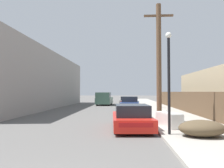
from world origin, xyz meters
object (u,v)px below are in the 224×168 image
Objects in this scene: discarded_fridge at (169,120)px; car_parked_far at (127,101)px; parked_sports_car_red at (131,118)px; pedestrian at (159,100)px; car_parked_mid at (130,104)px; pickup_truck at (104,99)px; street_lamp at (169,74)px; brush_pile at (202,128)px; utility_pole at (159,61)px.

discarded_fridge is 20.11m from car_parked_far.
pedestrian is (3.55, 13.82, 0.45)m from parked_sports_car_red.
car_parked_mid is at bearing -84.07° from car_parked_far.
car_parked_far is 7.31m from pedestrian.
pickup_truck is at bearing 95.82° from parked_sports_car_red.
street_lamp is 2.49× the size of pedestrian.
parked_sports_car_red is 3.22m from street_lamp.
pedestrian reaches higher than car_parked_mid.
discarded_fridge is 13.76m from pedestrian.
brush_pile is at bearing -78.76° from car_parked_far.
car_parked_far is at bearing 86.52° from parked_sports_car_red.
discarded_fridge is 3.02m from street_lamp.
utility_pole is at bearing 87.30° from street_lamp.
utility_pole is at bearing 103.49° from brush_pile.
utility_pole reaches higher than parked_sports_car_red.
car_parked_far reaches higher than discarded_fridge.
parked_sports_car_red is 20.52m from pickup_truck.
car_parked_mid is 8.77m from pickup_truck.
discarded_fridge is at bearing 109.10° from brush_pile.
parked_sports_car_red is 2.40× the size of brush_pile.
pickup_truck reaches higher than discarded_fridge.
car_parked_far is at bearing -179.71° from pickup_truck.
brush_pile is at bearing -42.59° from parked_sports_car_red.
parked_sports_car_red is 2.53× the size of pedestrian.
utility_pole is (5.09, -18.18, 2.93)m from pickup_truck.
street_lamp is at bearing 104.03° from pickup_truck.
pedestrian is at bearing 67.91° from discarded_fridge.
brush_pile is (1.04, -4.34, -3.40)m from utility_pole.
car_parked_far is 3.33m from pickup_truck.
car_parked_far is (-0.02, 20.17, 0.01)m from parked_sports_car_red.
utility_pole reaches higher than pickup_truck.
utility_pole is 5.61m from brush_pile.
utility_pole is at bearing -80.31° from car_parked_far.
parked_sports_car_red is 12.24m from car_parked_mid.
pedestrian is at bearing -56.57° from car_parked_far.
discarded_fridge is 2.57m from brush_pile.
car_parked_far is 22.18m from street_lamp.
discarded_fridge is at bearing 79.22° from street_lamp.
pickup_truck is at bearing 105.24° from brush_pile.
utility_pole is 3.88× the size of brush_pile.
parked_sports_car_red is 3.60m from brush_pile.
pedestrian is at bearing 81.31° from utility_pole.
pickup_truck reaches higher than car_parked_mid.
car_parked_mid reaches higher than brush_pile.
pedestrian is (6.89, -6.43, 0.11)m from pickup_truck.
parked_sports_car_red reaches higher than discarded_fridge.
parked_sports_car_red is 0.62× the size of utility_pole.
car_parked_far is at bearing 94.14° from street_lamp.
discarded_fridge is 0.27× the size of utility_pole.
street_lamp is at bearing -92.70° from utility_pole.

